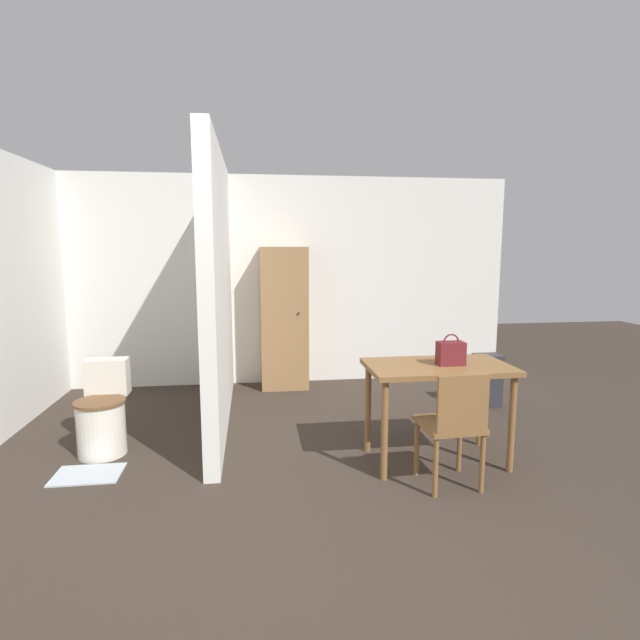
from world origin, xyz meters
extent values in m
plane|color=#382D26|center=(0.00, 0.00, 0.00)|extent=(16.00, 16.00, 0.00)
cube|color=white|center=(0.00, 3.95, 1.25)|extent=(5.79, 0.12, 2.50)
cube|color=white|center=(-0.57, 2.57, 1.25)|extent=(0.12, 2.64, 2.50)
cube|color=brown|center=(1.13, 1.40, 0.75)|extent=(1.08, 0.63, 0.04)
cylinder|color=brown|center=(0.65, 1.14, 0.37)|extent=(0.05, 0.05, 0.73)
cylinder|color=brown|center=(1.61, 1.14, 0.37)|extent=(0.05, 0.05, 0.73)
cylinder|color=brown|center=(0.65, 1.65, 0.37)|extent=(0.05, 0.05, 0.73)
cylinder|color=brown|center=(1.61, 1.65, 0.37)|extent=(0.05, 0.05, 0.73)
cube|color=brown|center=(1.08, 1.02, 0.43)|extent=(0.42, 0.42, 0.04)
cube|color=brown|center=(1.09, 0.84, 0.64)|extent=(0.36, 0.05, 0.38)
cylinder|color=brown|center=(0.91, 1.18, 0.21)|extent=(0.04, 0.04, 0.42)
cylinder|color=brown|center=(1.24, 1.20, 0.21)|extent=(0.04, 0.04, 0.42)
cylinder|color=brown|center=(0.92, 0.85, 0.21)|extent=(0.04, 0.04, 0.42)
cylinder|color=brown|center=(1.26, 0.87, 0.21)|extent=(0.04, 0.04, 0.42)
cylinder|color=silver|center=(-1.48, 1.88, 0.21)|extent=(0.37, 0.37, 0.43)
cylinder|color=brown|center=(-1.48, 1.88, 0.44)|extent=(0.39, 0.39, 0.02)
cube|color=silver|center=(-1.48, 2.14, 0.58)|extent=(0.34, 0.18, 0.30)
cube|color=maroon|center=(1.22, 1.38, 0.86)|extent=(0.20, 0.12, 0.18)
torus|color=maroon|center=(1.22, 1.38, 0.95)|extent=(0.12, 0.01, 0.12)
cube|color=#997047|center=(0.10, 3.66, 0.83)|extent=(0.55, 0.41, 1.66)
sphere|color=black|center=(0.25, 3.44, 0.91)|extent=(0.02, 0.02, 0.02)
cube|color=#B2BCC6|center=(-1.48, 1.50, 0.01)|extent=(0.48, 0.33, 0.01)
cube|color=#2D2D33|center=(2.16, 2.65, 0.27)|extent=(0.27, 0.21, 0.55)
camera|label=1|loc=(-0.26, -2.15, 1.66)|focal=28.00mm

